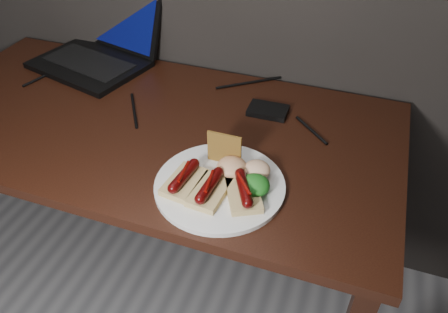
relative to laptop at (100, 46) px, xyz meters
The scene contains 12 objects.
desk 0.45m from the laptop, 41.69° to the right, with size 1.40×0.70×0.75m.
laptop is the anchor object (origin of this frame).
hard_drive 0.64m from the laptop, 11.38° to the right, with size 0.11×0.08×0.02m, color black.
desk_cables 0.36m from the laptop, 21.17° to the right, with size 0.96×0.41×0.01m.
plate 0.77m from the laptop, 37.73° to the right, with size 0.31×0.31×0.01m, color silver.
bread_sausage_left 0.73m from the laptop, 43.31° to the right, with size 0.08×0.12×0.04m.
bread_sausage_center 0.79m from the laptop, 40.54° to the right, with size 0.08×0.12×0.04m.
bread_sausage_right 0.83m from the laptop, 36.28° to the right, with size 0.12×0.13×0.04m.
crispbread 0.71m from the laptop, 33.63° to the right, with size 0.09×0.01×0.09m, color olive.
salad_greens 0.83m from the laptop, 34.16° to the right, with size 0.07×0.07×0.04m, color #0F4F14.
salsa_mound 0.75m from the laptop, 34.42° to the right, with size 0.07×0.07×0.04m, color #A22B10.
coleslaw_mound 0.79m from the laptop, 31.28° to the right, with size 0.06×0.06×0.04m, color beige.
Camera 1 is at (0.54, 0.50, 1.45)m, focal length 35.00 mm.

